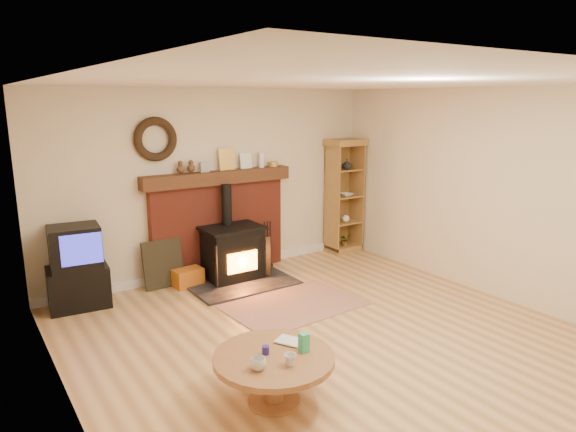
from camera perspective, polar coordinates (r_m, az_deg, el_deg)
ground at (r=5.46m, az=5.46°, el=-13.87°), size 5.50×5.50×0.00m
room_shell at (r=5.00m, az=5.03°, el=4.36°), size 5.02×5.52×2.61m
chimney_breast at (r=7.33m, az=-7.67°, el=-0.27°), size 2.20×0.22×1.78m
wood_stove at (r=7.11m, az=-6.05°, el=-4.26°), size 1.40×1.00×1.31m
area_rug at (r=6.33m, az=0.58°, el=-9.86°), size 1.63×1.17×0.01m
tv_unit at (r=6.62m, az=-22.40°, el=-5.45°), size 0.73×0.55×1.00m
curio_cabinet at (r=8.38m, az=6.17°, el=2.25°), size 0.59×0.43×1.84m
firelog_box at (r=7.04m, az=-11.04°, el=-6.73°), size 0.40×0.27×0.24m
leaning_painting at (r=7.02m, az=-13.71°, el=-5.20°), size 0.54×0.14×0.64m
fire_tools at (r=7.68m, az=-2.29°, el=-4.71°), size 0.16×0.16×0.70m
coffee_table at (r=4.34m, az=-1.54°, el=-16.17°), size 1.00×1.00×0.58m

